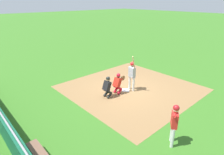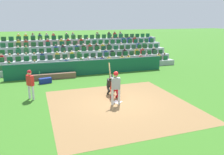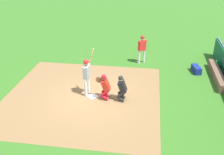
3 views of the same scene
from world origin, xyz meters
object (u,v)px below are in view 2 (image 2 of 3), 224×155
batter_at_plate (116,84)px  home_plate_umpire (111,83)px  dugout_bench (53,76)px  equipment_duffel_bag (45,81)px  water_bottle_on_bench (39,73)px  home_plate_marker (117,102)px  catcher_crouching (115,87)px  on_deck_batter (30,81)px

batter_at_plate → home_plate_umpire: bearing=-99.8°
dugout_bench → equipment_duffel_bag: 1.20m
home_plate_umpire → equipment_duffel_bag: home_plate_umpire is taller
home_plate_umpire → water_bottle_on_bench: 6.49m
home_plate_marker → equipment_duffel_bag: 6.49m
dugout_bench → water_bottle_on_bench: 1.04m
catcher_crouching → on_deck_batter: bearing=-17.7°
equipment_duffel_bag → dugout_bench: bearing=-134.1°
on_deck_batter → equipment_duffel_bag: bearing=-106.1°
dugout_bench → batter_at_plate: bearing=113.0°
catcher_crouching → dugout_bench: size_ratio=0.37×
home_plate_marker → equipment_duffel_bag: equipment_duffel_bag is taller
catcher_crouching → water_bottle_on_bench: bearing=-55.0°
home_plate_umpire → dugout_bench: size_ratio=0.37×
catcher_crouching → equipment_duffel_bag: size_ratio=1.51×
batter_at_plate → on_deck_batter: size_ratio=1.31×
batter_at_plate → catcher_crouching: (-0.27, -0.92, -0.46)m
dugout_bench → water_bottle_on_bench: bearing=-4.5°
catcher_crouching → on_deck_batter: size_ratio=0.73×
catcher_crouching → water_bottle_on_bench: 7.12m
home_plate_marker → batter_at_plate: 1.22m
dugout_bench → on_deck_batter: 4.62m
home_plate_marker → water_bottle_on_bench: 7.62m
water_bottle_on_bench → on_deck_batter: bearing=82.4°
catcher_crouching → water_bottle_on_bench: size_ratio=5.27×
water_bottle_on_bench → dugout_bench: bearing=175.5°
batter_at_plate → equipment_duffel_bag: batter_at_plate is taller
on_deck_batter → home_plate_marker: bearing=155.4°
water_bottle_on_bench → equipment_duffel_bag: (-0.36, 1.11, -0.37)m
batter_at_plate → water_bottle_on_bench: batter_at_plate is taller
home_plate_marker → equipment_duffel_bag: bearing=-55.5°
water_bottle_on_bench → home_plate_umpire: bearing=129.4°
catcher_crouching → water_bottle_on_bench: catcher_crouching is taller
water_bottle_on_bench → equipment_duffel_bag: bearing=107.8°
dugout_bench → on_deck_batter: bearing=70.0°
water_bottle_on_bench → catcher_crouching: bearing=125.0°
dugout_bench → home_plate_marker: bearing=115.6°
catcher_crouching → equipment_duffel_bag: catcher_crouching is taller
equipment_duffel_bag → catcher_crouching: bearing=115.3°
home_plate_umpire → catcher_crouching: bearing=88.1°
home_plate_umpire → on_deck_batter: (4.69, -0.67, 0.37)m
water_bottle_on_bench → batter_at_plate: bearing=119.5°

